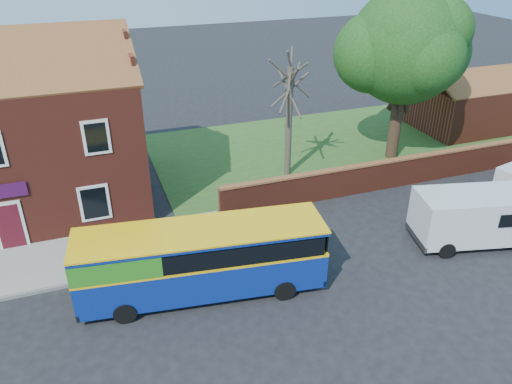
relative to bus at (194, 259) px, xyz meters
name	(u,v)px	position (x,y,z in m)	size (l,w,h in m)	color
ground	(221,324)	(0.39, -1.98, -1.57)	(120.00, 120.00, 0.00)	black
pavement	(13,270)	(-6.61, 3.77, -1.51)	(18.00, 3.50, 0.12)	gray
kerb	(10,297)	(-6.61, 2.02, -1.50)	(18.00, 0.15, 0.14)	slate
grass_strip	(358,142)	(13.39, 11.02, -1.55)	(26.00, 12.00, 0.04)	#426B28
shop_building	(4,142)	(-6.63, 9.51, 1.85)	(12.30, 8.13, 10.50)	maroon
boundary_wall	(417,169)	(13.39, 5.02, -0.75)	(22.00, 0.38, 1.60)	maroon
outbuilding	(476,104)	(22.39, 11.02, 0.04)	(8.20, 5.06, 4.17)	maroon
bus	(194,259)	(0.00, 0.00, 0.00)	(9.22, 3.44, 2.75)	navy
van_near	(479,215)	(12.31, -0.75, -0.24)	(5.75, 3.36, 2.37)	silver
large_tree	(405,49)	(14.17, 8.53, 4.80)	(7.97, 6.30, 9.72)	black
bare_tree	(289,117)	(7.27, 8.30, 1.82)	(2.47, 2.95, 6.60)	#4C4238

